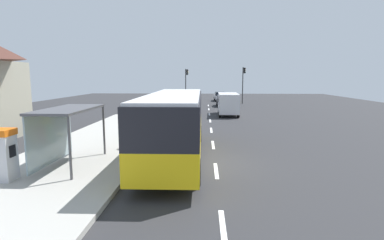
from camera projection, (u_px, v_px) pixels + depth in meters
ground_plane at (207, 121)px, 27.80m from camera, size 56.00×92.00×0.04m
sidewalk_platform at (90, 150)px, 16.18m from camera, size 6.20×30.00×0.18m
lane_stripe_seg_0 at (223, 229)px, 8.00m from camera, size 0.16×2.20×0.01m
lane_stripe_seg_1 at (216, 171)px, 12.95m from camera, size 0.16×2.20×0.01m
lane_stripe_seg_2 at (213, 145)px, 17.89m from camera, size 0.16×2.20×0.01m
lane_stripe_seg_3 at (211, 130)px, 22.84m from camera, size 0.16×2.20×0.01m
lane_stripe_seg_4 at (210, 121)px, 27.78m from camera, size 0.16×2.20×0.01m
lane_stripe_seg_5 at (209, 114)px, 32.73m from camera, size 0.16×2.20×0.01m
lane_stripe_seg_6 at (209, 109)px, 37.67m from camera, size 0.16×2.20×0.01m
lane_stripe_seg_7 at (208, 105)px, 42.62m from camera, size 0.16×2.20×0.01m
bus at (175, 122)px, 14.70m from camera, size 2.62×11.03×3.21m
white_van at (228, 103)px, 31.61m from camera, size 2.11×5.24×2.30m
sedan_near at (220, 96)px, 50.60m from camera, size 1.97×4.46×1.52m
sedan_far at (223, 100)px, 41.52m from camera, size 1.86×4.41×1.52m
ticket_machine at (5, 154)px, 11.10m from camera, size 0.66×0.76×1.94m
recycling_bin_orange at (132, 139)px, 16.31m from camera, size 0.52×0.52×0.95m
recycling_bin_red at (135, 137)px, 17.00m from camera, size 0.52×0.52×0.95m
recycling_bin_green at (138, 134)px, 17.70m from camera, size 0.52×0.52×0.95m
traffic_light_near_side at (243, 80)px, 44.89m from camera, size 0.49×0.28×5.47m
traffic_light_far_side at (186, 81)px, 46.06m from camera, size 0.49×0.28×5.24m
bus_shelter at (62, 122)px, 12.98m from camera, size 1.80×4.00×2.50m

